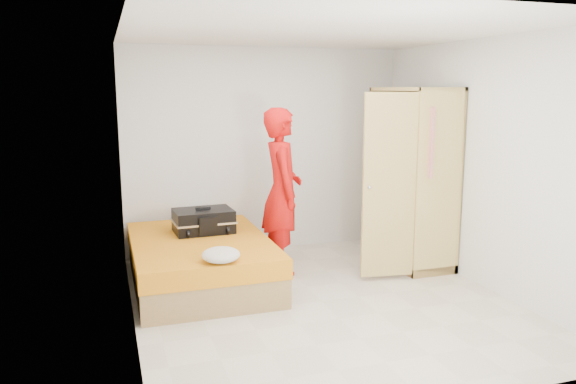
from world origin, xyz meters
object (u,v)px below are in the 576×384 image
object	(u,v)px
bed	(201,261)
wardrobe	(410,182)
suitcase	(203,221)
round_cushion	(221,255)
person	(282,191)

from	to	relation	value
bed	wardrobe	world-z (taller)	wardrobe
wardrobe	suitcase	size ratio (longest dim) A/B	3.09
suitcase	round_cushion	distance (m)	1.16
bed	wardrobe	size ratio (longest dim) A/B	0.96
suitcase	round_cushion	size ratio (longest dim) A/B	1.90
wardrobe	suitcase	xyz separation A→B (m)	(-2.41, 0.32, -0.37)
bed	person	xyz separation A→B (m)	(0.97, 0.14, 0.69)
bed	round_cushion	distance (m)	0.93
bed	suitcase	size ratio (longest dim) A/B	2.97
round_cushion	bed	bearing A→B (deg)	93.33
bed	round_cushion	bearing A→B (deg)	-86.67
bed	wardrobe	bearing A→B (deg)	-0.89
wardrobe	person	size ratio (longest dim) A/B	1.12
person	round_cushion	distance (m)	1.41
person	suitcase	xyz separation A→B (m)	(-0.88, 0.15, -0.31)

